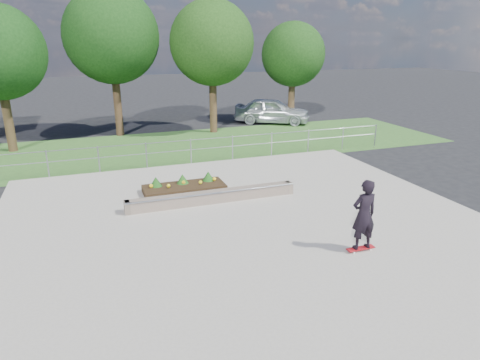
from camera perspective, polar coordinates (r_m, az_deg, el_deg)
name	(u,v)px	position (r m, az deg, el deg)	size (l,w,h in m)	color
ground	(251,230)	(12.98, 1.43, -6.68)	(120.00, 120.00, 0.00)	black
grass_verge	(176,147)	(23.03, -8.57, 4.37)	(30.00, 8.00, 0.02)	#2C5421
concrete_slab	(251,229)	(12.97, 1.43, -6.55)	(15.00, 15.00, 0.06)	gray
fence	(191,148)	(19.53, -6.58, 4.23)	(20.06, 0.06, 1.20)	gray
tree_mid_left	(112,36)	(26.01, -16.75, 17.87)	(5.25, 5.25, 8.25)	#332014
tree_mid_right	(212,43)	(26.00, -3.76, 17.73)	(4.90, 4.90, 7.70)	#382516
tree_far_right	(293,55)	(29.63, 7.09, 16.25)	(4.20, 4.20, 6.60)	#392716
grind_ledge	(213,197)	(14.89, -3.62, -2.24)	(6.00, 0.44, 0.43)	brown
planter_bed	(184,187)	(16.07, -7.48, -0.87)	(3.00, 1.20, 0.61)	black
skateboarder	(364,215)	(11.68, 16.20, -4.49)	(0.80, 0.47, 2.01)	white
parked_car	(272,111)	(29.36, 4.29, 9.21)	(2.02, 5.03, 1.71)	silver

